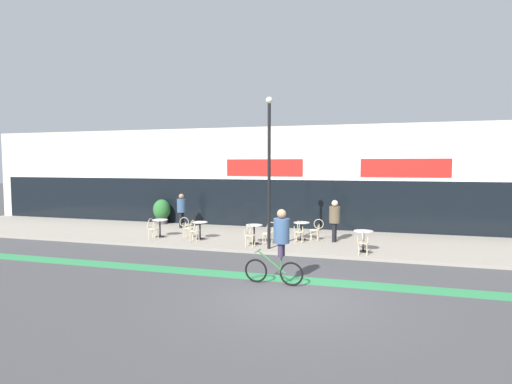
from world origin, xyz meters
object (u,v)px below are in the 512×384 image
at_px(cafe_chair_2_side, 269,232).
at_px(cyclist_0, 280,241).
at_px(bistro_table_4, 363,237).
at_px(cafe_chair_1_near, 194,229).
at_px(bistro_table_3, 301,227).
at_px(cafe_chair_0_near, 152,227).
at_px(pedestrian_near_end, 181,208).
at_px(cafe_chair_2_near, 250,233).
at_px(cafe_chair_3_near, 299,230).
at_px(cafe_chair_4_near, 363,241).
at_px(bistro_table_1, 200,227).
at_px(pedestrian_far_end, 335,217).
at_px(cafe_chair_3_side, 316,228).
at_px(planter_pot, 162,211).
at_px(cafe_chair_1_side, 186,226).
at_px(lamp_post, 269,163).
at_px(bistro_table_0, 160,225).
at_px(bistro_table_2, 254,230).

relative_size(cafe_chair_2_side, cyclist_0, 0.43).
distance_m(bistro_table_4, cafe_chair_1_near, 6.72).
height_order(bistro_table_3, cafe_chair_0_near, cafe_chair_0_near).
distance_m(cafe_chair_0_near, pedestrian_near_end, 3.19).
height_order(cafe_chair_2_near, cyclist_0, cyclist_0).
distance_m(cafe_chair_3_near, cafe_chair_4_near, 3.03).
xyz_separation_m(bistro_table_1, pedestrian_far_end, (5.55, 0.91, 0.50)).
bearing_deg(bistro_table_1, cafe_chair_1_near, -89.86).
bearing_deg(cafe_chair_3_side, bistro_table_3, 0.09).
distance_m(bistro_table_1, cafe_chair_0_near, 2.01).
distance_m(cafe_chair_2_near, planter_pot, 7.61).
relative_size(bistro_table_4, cafe_chair_0_near, 0.84).
bearing_deg(pedestrian_far_end, cafe_chair_3_side, -177.13).
bearing_deg(bistro_table_3, planter_pot, 162.85).
height_order(cafe_chair_4_near, planter_pot, planter_pot).
relative_size(cafe_chair_1_side, pedestrian_near_end, 0.53).
distance_m(cafe_chair_0_near, cafe_chair_2_near, 4.43).
relative_size(cafe_chair_4_near, lamp_post, 0.16).
relative_size(cafe_chair_3_side, planter_pot, 0.69).
bearing_deg(cafe_chair_4_near, pedestrian_far_end, 31.10).
bearing_deg(lamp_post, cafe_chair_4_near, -3.14).
xyz_separation_m(cafe_chair_1_side, pedestrian_near_end, (-1.49, 2.53, 0.49)).
xyz_separation_m(cafe_chair_1_near, cafe_chair_2_near, (2.50, -0.37, 0.00)).
xyz_separation_m(cafe_chair_2_side, cyclist_0, (1.45, -4.66, 0.58)).
xyz_separation_m(bistro_table_1, bistro_table_4, (6.72, -0.69, 0.03)).
bearing_deg(cafe_chair_2_side, cafe_chair_1_side, -1.32).
relative_size(cafe_chair_3_near, pedestrian_near_end, 0.53).
distance_m(cafe_chair_4_near, planter_pot, 11.44).
xyz_separation_m(bistro_table_3, cafe_chair_2_side, (-1.05, -1.35, -0.01)).
bearing_deg(cafe_chair_3_side, bistro_table_0, 8.32).
xyz_separation_m(bistro_table_3, cafe_chair_4_near, (2.53, -2.28, -0.01)).
distance_m(bistro_table_1, pedestrian_near_end, 3.32).
bearing_deg(cafe_chair_1_side, bistro_table_3, 3.02).
relative_size(cafe_chair_3_side, cafe_chair_4_near, 1.00).
height_order(bistro_table_2, cafe_chair_1_side, cafe_chair_1_side).
relative_size(bistro_table_4, cafe_chair_2_side, 0.84).
distance_m(cafe_chair_3_side, lamp_post, 3.74).
xyz_separation_m(cafe_chair_2_near, pedestrian_far_end, (3.05, 1.91, 0.50)).
height_order(cafe_chair_2_near, cafe_chair_2_side, same).
xyz_separation_m(cafe_chair_0_near, cafe_chair_2_near, (4.41, -0.37, 0.00)).
bearing_deg(cafe_chair_3_side, cyclist_0, 87.91).
relative_size(bistro_table_3, cafe_chair_3_side, 0.82).
relative_size(bistro_table_0, bistro_table_3, 1.01).
xyz_separation_m(bistro_table_3, cafe_chair_1_near, (-4.18, -1.60, -0.01)).
relative_size(cafe_chair_2_side, cafe_chair_4_near, 1.00).
xyz_separation_m(bistro_table_2, pedestrian_near_end, (-4.62, 2.89, 0.47)).
height_order(bistro_table_1, cafe_chair_2_near, cafe_chair_2_near).
height_order(bistro_table_0, pedestrian_far_end, pedestrian_far_end).
relative_size(bistro_table_1, bistro_table_3, 0.98).
xyz_separation_m(cyclist_0, pedestrian_near_end, (-6.69, 7.56, -0.09)).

